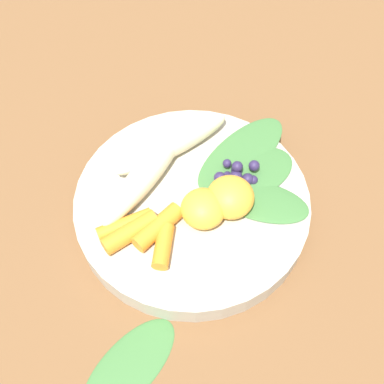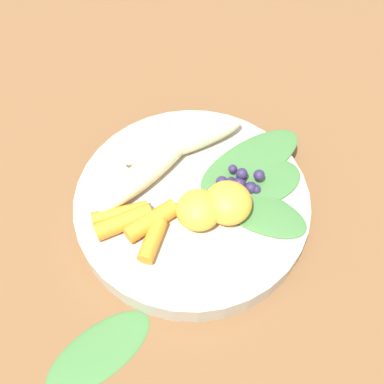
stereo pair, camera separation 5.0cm
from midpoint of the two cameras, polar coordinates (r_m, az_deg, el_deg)
name	(u,v)px [view 1 (the left image)]	position (r m, az deg, el deg)	size (l,w,h in m)	color
ground_plane	(192,211)	(0.53, -2.68, -2.57)	(2.40, 2.40, 0.00)	brown
bowl	(192,204)	(0.52, -2.74, -1.73)	(0.26, 0.26, 0.03)	#B2AD9E
banana_peeled_left	(145,175)	(0.51, -8.62, 1.91)	(0.15, 0.03, 0.03)	beige
banana_peeled_right	(172,143)	(0.53, -5.14, 5.83)	(0.15, 0.03, 0.03)	beige
orange_segment_near	(230,197)	(0.48, 1.86, -0.85)	(0.05, 0.05, 0.04)	#F4A833
orange_segment_far	(205,208)	(0.47, -1.37, -2.23)	(0.05, 0.05, 0.04)	#F4A833
carrot_front	(125,225)	(0.49, -11.22, -4.22)	(0.02, 0.02, 0.06)	orange
carrot_mid_left	(130,232)	(0.48, -10.63, -5.15)	(0.02, 0.02, 0.06)	orange
carrot_mid_right	(158,227)	(0.48, -7.25, -4.56)	(0.02, 0.02, 0.06)	orange
carrot_rear	(163,246)	(0.47, -6.64, -6.94)	(0.02, 0.02, 0.05)	orange
blueberry_pile	(236,175)	(0.51, 2.69, 1.94)	(0.04, 0.06, 0.02)	#2D234C
kale_leaf_left	(260,201)	(0.50, 5.69, -1.32)	(0.11, 0.05, 0.01)	#3D7038
kale_leaf_right	(253,175)	(0.52, 4.84, 1.91)	(0.11, 0.06, 0.01)	#3D7038
kale_leaf_rear	(242,153)	(0.54, 3.55, 4.63)	(0.14, 0.06, 0.01)	#3D7038
kale_leaf_stray	(129,366)	(0.47, -10.99, -20.66)	(0.11, 0.05, 0.01)	#3D7038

